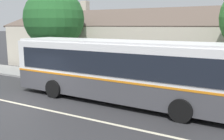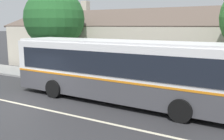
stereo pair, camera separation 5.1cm
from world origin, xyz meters
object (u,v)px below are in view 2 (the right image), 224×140
bench_by_building (61,72)px  street_tree_secondary (55,19)px  bike_rack (30,67)px  transit_bus (117,69)px

bench_by_building → street_tree_secondary: bearing=141.8°
bench_by_building → bike_rack: size_ratio=1.52×
bench_by_building → bike_rack: bench_by_building is taller
transit_bus → street_tree_secondary: bearing=153.1°
street_tree_secondary → bike_rack: 4.30m
bench_by_building → street_tree_secondary: street_tree_secondary is taller
transit_bus → bike_rack: bearing=163.9°
transit_bus → street_tree_secondary: 9.00m
transit_bus → bike_rack: 9.81m
bench_by_building → bike_rack: (-3.31, 0.05, 0.11)m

